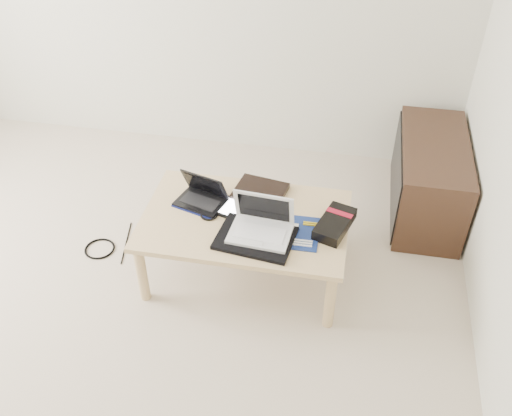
% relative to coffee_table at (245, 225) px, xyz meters
% --- Properties ---
extents(ground, '(4.00, 4.00, 0.00)m').
position_rel_coffee_table_xyz_m(ground, '(-0.76, -0.67, -0.35)').
color(ground, beige).
rests_on(ground, ground).
extents(coffee_table, '(1.10, 0.70, 0.40)m').
position_rel_coffee_table_xyz_m(coffee_table, '(0.00, 0.00, 0.00)').
color(coffee_table, tan).
rests_on(coffee_table, ground).
extents(media_cabinet, '(0.41, 0.90, 0.50)m').
position_rel_coffee_table_xyz_m(media_cabinet, '(1.02, 0.78, -0.10)').
color(media_cabinet, '#3D2719').
rests_on(media_cabinet, ground).
extents(book, '(0.32, 0.28, 0.03)m').
position_rel_coffee_table_xyz_m(book, '(0.04, 0.23, 0.06)').
color(book, black).
rests_on(book, coffee_table).
extents(netbook, '(0.30, 0.26, 0.18)m').
position_rel_coffee_table_xyz_m(netbook, '(-0.26, 0.09, 0.09)').
color(netbook, black).
rests_on(netbook, coffee_table).
extents(tablet, '(0.27, 0.23, 0.01)m').
position_rel_coffee_table_xyz_m(tablet, '(-0.08, 0.06, 0.05)').
color(tablet, black).
rests_on(tablet, coffee_table).
extents(remote, '(0.12, 0.22, 0.02)m').
position_rel_coffee_table_xyz_m(remote, '(0.20, -0.02, 0.06)').
color(remote, silver).
rests_on(remote, coffee_table).
extents(neoprene_sleeve, '(0.42, 0.33, 0.02)m').
position_rel_coffee_table_xyz_m(neoprene_sleeve, '(0.09, -0.16, 0.06)').
color(neoprene_sleeve, black).
rests_on(neoprene_sleeve, coffee_table).
extents(white_laptop, '(0.33, 0.24, 0.22)m').
position_rel_coffee_table_xyz_m(white_laptop, '(0.11, -0.11, 0.11)').
color(white_laptop, silver).
rests_on(white_laptop, neoprene_sleeve).
extents(motherboard, '(0.22, 0.27, 0.01)m').
position_rel_coffee_table_xyz_m(motherboard, '(0.30, -0.06, 0.05)').
color(motherboard, '#0C1D4E').
rests_on(motherboard, coffee_table).
extents(gpu_box, '(0.22, 0.31, 0.06)m').
position_rel_coffee_table_xyz_m(gpu_box, '(0.48, 0.01, 0.08)').
color(gpu_box, black).
rests_on(gpu_box, coffee_table).
extents(cable_coil, '(0.12, 0.12, 0.01)m').
position_rel_coffee_table_xyz_m(cable_coil, '(-0.19, -0.02, 0.05)').
color(cable_coil, black).
rests_on(cable_coil, coffee_table).
extents(floor_cable_coil, '(0.22, 0.22, 0.01)m').
position_rel_coffee_table_xyz_m(floor_cable_coil, '(-0.90, 0.01, -0.35)').
color(floor_cable_coil, black).
rests_on(floor_cable_coil, ground).
extents(floor_cable_trail, '(0.08, 0.36, 0.01)m').
position_rel_coffee_table_xyz_m(floor_cable_trail, '(-0.77, 0.10, -0.35)').
color(floor_cable_trail, black).
rests_on(floor_cable_trail, ground).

